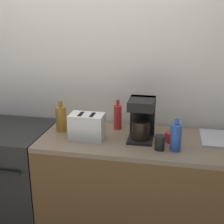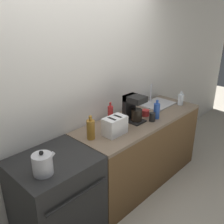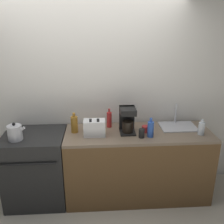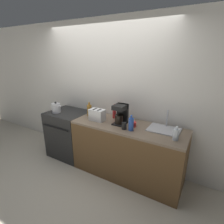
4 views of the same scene
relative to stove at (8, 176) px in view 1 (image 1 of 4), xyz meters
name	(u,v)px [view 1 (image 1 of 4)]	position (x,y,z in m)	size (l,w,h in m)	color
wall_back	(89,78)	(0.65, 0.38, 0.83)	(8.00, 0.05, 2.60)	silver
stove	(8,176)	(0.00, 0.00, 0.00)	(0.75, 0.69, 0.92)	black
counter_block	(157,193)	(1.30, 0.00, -0.01)	(1.84, 0.65, 0.92)	brown
toaster	(87,126)	(0.75, -0.06, 0.55)	(0.26, 0.16, 0.20)	white
coffee_maker	(142,118)	(1.16, 0.02, 0.62)	(0.19, 0.24, 0.32)	black
bottle_red	(118,117)	(0.95, 0.19, 0.56)	(0.06, 0.06, 0.25)	#B72828
bottle_amber	(61,118)	(0.50, 0.05, 0.56)	(0.09, 0.09, 0.26)	#9E6B23
bottle_blue	(176,137)	(1.42, -0.14, 0.55)	(0.08, 0.08, 0.24)	#2D56B7
cup_black	(160,143)	(1.31, -0.16, 0.50)	(0.07, 0.07, 0.11)	black
cup_red	(172,137)	(1.39, 0.00, 0.49)	(0.10, 0.10, 0.08)	red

